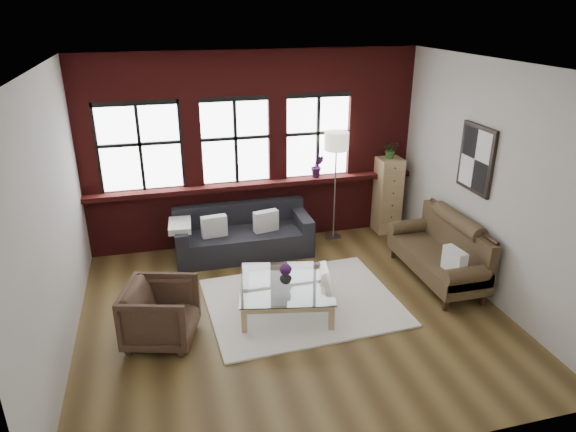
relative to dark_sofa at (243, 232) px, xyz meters
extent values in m
plane|color=#4F3B1D|center=(0.32, -1.90, -0.40)|extent=(5.50, 5.50, 0.00)
plane|color=white|center=(0.32, -1.90, 2.80)|extent=(5.50, 5.50, 0.00)
plane|color=beige|center=(0.32, 0.60, 1.20)|extent=(5.50, 0.00, 5.50)
plane|color=beige|center=(0.32, -4.40, 1.20)|extent=(5.50, 0.00, 5.50)
plane|color=beige|center=(-2.43, -1.90, 1.20)|extent=(0.00, 5.00, 5.00)
plane|color=beige|center=(3.07, -1.90, 1.20)|extent=(0.00, 5.00, 5.00)
cube|color=#541413|center=(0.32, 0.45, 0.64)|extent=(5.50, 0.30, 0.08)
cube|color=white|center=(0.52, -1.71, -0.38)|extent=(2.64, 2.12, 0.03)
cube|color=white|center=(-0.47, -0.10, 0.19)|extent=(0.41, 0.18, 0.34)
cube|color=white|center=(0.37, -0.10, 0.19)|extent=(0.42, 0.22, 0.34)
cube|color=white|center=(2.54, -2.14, 0.21)|extent=(0.17, 0.39, 0.34)
imported|color=#402C20|center=(-1.37, -2.08, -0.02)|extent=(1.03, 1.01, 0.75)
imported|color=#B2B2B2|center=(0.26, -1.78, 0.08)|extent=(0.18, 0.18, 0.17)
sphere|color=#431B4F|center=(0.26, -1.78, 0.20)|extent=(0.16, 0.16, 0.16)
cube|color=tan|center=(2.68, 0.30, 0.28)|extent=(0.42, 0.42, 1.36)
imported|color=#2D5923|center=(2.68, 0.30, 1.11)|extent=(0.34, 0.32, 0.31)
imported|color=#431B4F|center=(1.39, 0.42, 0.88)|extent=(0.25, 0.22, 0.39)
camera|label=1|loc=(-1.22, -7.57, 3.44)|focal=32.00mm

